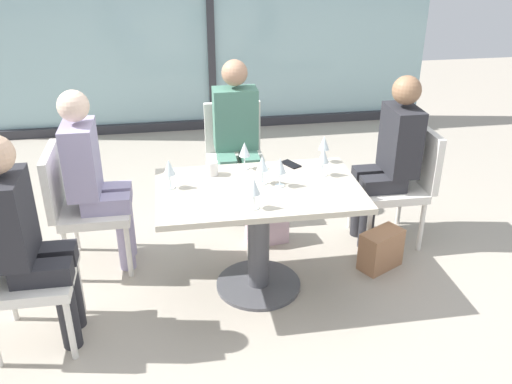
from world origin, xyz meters
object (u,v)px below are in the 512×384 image
Objects in this scene: chair_side_end at (10,268)px; wine_glass_1 at (323,156)px; dining_table_main at (259,216)px; wine_glass_6 at (262,164)px; person_near_window at (237,133)px; chair_near_window at (235,152)px; wine_glass_0 at (324,143)px; wine_glass_5 at (244,150)px; person_far_left at (93,173)px; person_far_right at (391,154)px; cell_phone_on_table at (291,164)px; wine_glass_2 at (254,187)px; chair_far_right at (402,179)px; chair_far_left at (80,201)px; handbag_1 at (267,225)px; wine_glass_3 at (169,168)px; handbag_0 at (381,249)px; coffee_cup at (212,168)px; person_side_end at (25,234)px; wine_glass_4 at (280,166)px.

wine_glass_1 reaches higher than chair_side_end.
wine_glass_6 reaches higher than dining_table_main.
chair_near_window is at bearing 90.00° from person_near_window.
wine_glass_0 is 0.54m from wine_glass_5.
wine_glass_6 is at bearing -88.20° from person_near_window.
person_near_window is 1.00× the size of person_far_left.
person_far_right is at bearing -29.98° from person_near_window.
person_far_left reaches higher than cell_phone_on_table.
wine_glass_2 is (-0.07, -1.42, 0.37)m from chair_near_window.
wine_glass_1 reaches higher than cell_phone_on_table.
person_near_window reaches higher than chair_far_right.
wine_glass_5 reaches higher than chair_far_left.
wine_glass_3 is at bearing -154.37° from handbag_1.
wine_glass_6 is 1.11m from handbag_0.
wine_glass_0 is (-0.65, -0.13, 0.37)m from chair_far_right.
wine_glass_1 and wine_glass_6 have the same top height.
wine_glass_0 reaches higher than coffee_cup.
person_far_right reaches higher than coffee_cup.
wine_glass_1 is at bearing 13.40° from person_side_end.
coffee_cup is at bearing -170.30° from person_far_right.
person_near_window reaches higher than chair_side_end.
chair_side_end is 4.70× the size of wine_glass_5.
wine_glass_0 is at bearing 19.13° from person_side_end.
chair_far_right is 0.87m from wine_glass_1.
chair_far_right is 1.00× the size of chair_near_window.
wine_glass_0 is 1.05m from wine_glass_3.
dining_table_main is 4.16× the size of handbag_1.
wine_glass_4 is at bearing -19.64° from chair_far_left.
coffee_cup is at bearing -107.82° from person_near_window.
dining_table_main is at bearing 157.75° from handbag_0.
person_near_window reaches higher than wine_glass_6.
person_side_end is (0.11, 0.00, 0.20)m from chair_side_end.
person_far_right and person_far_left have the same top height.
wine_glass_1 is 0.32m from wine_glass_4.
wine_glass_0 is at bearing -4.58° from chair_far_left.
handbag_1 is at bearing 85.99° from cell_phone_on_table.
wine_glass_4 is (0.13, -1.05, 0.16)m from person_near_window.
wine_glass_4 reaches higher than chair_far_right.
coffee_cup is at bearing -14.14° from chair_far_left.
person_far_right is 4.20× the size of handbag_0.
wine_glass_0 is 0.62× the size of handbag_1.
wine_glass_1 is at bearing -12.27° from chair_far_left.
coffee_cup is (0.88, -0.22, 0.28)m from chair_far_left.
chair_far_left is 4.70× the size of wine_glass_3.
person_far_right reaches higher than chair_side_end.
person_far_right is 6.81× the size of wine_glass_3.
wine_glass_6 is at bearing 72.01° from wine_glass_2.
person_far_right and person_side_end have the same top height.
chair_far_left is at bearing 145.76° from cell_phone_on_table.
wine_glass_0 is 0.54m from wine_glass_6.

